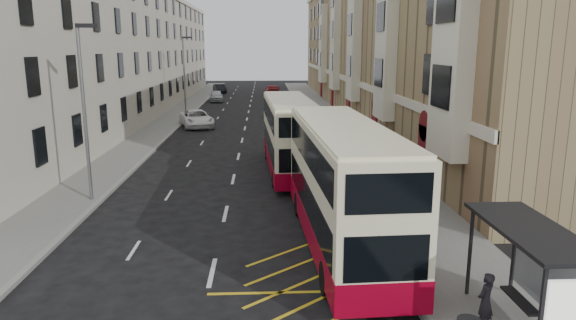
{
  "coord_description": "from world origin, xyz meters",
  "views": [
    {
      "loc": [
        1.74,
        -11.52,
        7.16
      ],
      "look_at": [
        2.69,
        8.79,
        2.65
      ],
      "focal_mm": 32.0,
      "sensor_mm": 36.0,
      "label": 1
    }
  ],
  "objects_px": {
    "pedestrian_far": "(384,207)",
    "car_red": "(273,90)",
    "street_lamp_near": "(85,104)",
    "white_van": "(197,119)",
    "car_silver": "(216,96)",
    "bus_shelter": "(542,261)",
    "double_decker_front": "(343,186)",
    "car_dark": "(220,89)",
    "street_lamp_far": "(185,72)",
    "double_decker_rear": "(289,135)",
    "pedestrian_near": "(485,302)"
  },
  "relations": [
    {
      "from": "street_lamp_far",
      "to": "double_decker_front",
      "type": "bearing_deg",
      "value": -73.21
    },
    {
      "from": "car_red",
      "to": "double_decker_rear",
      "type": "bearing_deg",
      "value": 88.31
    },
    {
      "from": "double_decker_front",
      "to": "pedestrian_near",
      "type": "xyz_separation_m",
      "value": [
        2.72,
        -6.01,
        -1.39
      ]
    },
    {
      "from": "car_red",
      "to": "street_lamp_far",
      "type": "bearing_deg",
      "value": 65.93
    },
    {
      "from": "street_lamp_far",
      "to": "car_red",
      "type": "bearing_deg",
      "value": 67.8
    },
    {
      "from": "car_silver",
      "to": "car_red",
      "type": "height_order",
      "value": "car_red"
    },
    {
      "from": "street_lamp_near",
      "to": "pedestrian_near",
      "type": "relative_size",
      "value": 5.25
    },
    {
      "from": "car_red",
      "to": "white_van",
      "type": "bearing_deg",
      "value": 74.22
    },
    {
      "from": "street_lamp_near",
      "to": "white_van",
      "type": "distance_m",
      "value": 23.42
    },
    {
      "from": "street_lamp_far",
      "to": "double_decker_rear",
      "type": "bearing_deg",
      "value": -68.66
    },
    {
      "from": "street_lamp_near",
      "to": "street_lamp_far",
      "type": "height_order",
      "value": "same"
    },
    {
      "from": "bus_shelter",
      "to": "double_decker_rear",
      "type": "height_order",
      "value": "double_decker_rear"
    },
    {
      "from": "double_decker_rear",
      "to": "car_dark",
      "type": "bearing_deg",
      "value": 96.37
    },
    {
      "from": "car_silver",
      "to": "car_dark",
      "type": "height_order",
      "value": "car_silver"
    },
    {
      "from": "car_dark",
      "to": "double_decker_rear",
      "type": "bearing_deg",
      "value": -96.59
    },
    {
      "from": "double_decker_front",
      "to": "pedestrian_far",
      "type": "distance_m",
      "value": 2.59
    },
    {
      "from": "double_decker_front",
      "to": "white_van",
      "type": "xyz_separation_m",
      "value": [
        -8.9,
        29.01,
        -1.54
      ]
    },
    {
      "from": "pedestrian_near",
      "to": "double_decker_rear",
      "type": "bearing_deg",
      "value": -114.86
    },
    {
      "from": "white_van",
      "to": "car_silver",
      "type": "height_order",
      "value": "white_van"
    },
    {
      "from": "pedestrian_far",
      "to": "car_silver",
      "type": "height_order",
      "value": "pedestrian_far"
    },
    {
      "from": "pedestrian_near",
      "to": "white_van",
      "type": "relative_size",
      "value": 0.28
    },
    {
      "from": "bus_shelter",
      "to": "street_lamp_far",
      "type": "bearing_deg",
      "value": 109.12
    },
    {
      "from": "double_decker_rear",
      "to": "pedestrian_near",
      "type": "distance_m",
      "value": 18.09
    },
    {
      "from": "bus_shelter",
      "to": "street_lamp_far",
      "type": "xyz_separation_m",
      "value": [
        -14.69,
        42.39,
        2.5
      ]
    },
    {
      "from": "street_lamp_near",
      "to": "bus_shelter",
      "type": "bearing_deg",
      "value": -40.14
    },
    {
      "from": "street_lamp_far",
      "to": "pedestrian_far",
      "type": "relative_size",
      "value": 4.45
    },
    {
      "from": "double_decker_front",
      "to": "pedestrian_near",
      "type": "bearing_deg",
      "value": -68.2
    },
    {
      "from": "car_silver",
      "to": "white_van",
      "type": "bearing_deg",
      "value": -94.79
    },
    {
      "from": "double_decker_front",
      "to": "white_van",
      "type": "relative_size",
      "value": 2.08
    },
    {
      "from": "double_decker_rear",
      "to": "car_red",
      "type": "bearing_deg",
      "value": 87.45
    },
    {
      "from": "street_lamp_far",
      "to": "white_van",
      "type": "distance_m",
      "value": 8.22
    },
    {
      "from": "car_dark",
      "to": "street_lamp_far",
      "type": "bearing_deg",
      "value": -108.05
    },
    {
      "from": "car_silver",
      "to": "bus_shelter",
      "type": "bearing_deg",
      "value": -82.52
    },
    {
      "from": "double_decker_front",
      "to": "pedestrian_near",
      "type": "distance_m",
      "value": 6.74
    },
    {
      "from": "double_decker_front",
      "to": "double_decker_rear",
      "type": "xyz_separation_m",
      "value": [
        -1.33,
        11.58,
        -0.14
      ]
    },
    {
      "from": "double_decker_rear",
      "to": "car_red",
      "type": "height_order",
      "value": "double_decker_rear"
    },
    {
      "from": "street_lamp_near",
      "to": "car_silver",
      "type": "bearing_deg",
      "value": 87.7
    },
    {
      "from": "street_lamp_near",
      "to": "white_van",
      "type": "xyz_separation_m",
      "value": [
        1.96,
        23.01,
        -3.87
      ]
    },
    {
      "from": "street_lamp_far",
      "to": "double_decker_front",
      "type": "xyz_separation_m",
      "value": [
        10.86,
        -35.99,
        -2.33
      ]
    },
    {
      "from": "double_decker_front",
      "to": "car_dark",
      "type": "distance_m",
      "value": 64.67
    },
    {
      "from": "bus_shelter",
      "to": "street_lamp_near",
      "type": "distance_m",
      "value": 19.38
    },
    {
      "from": "pedestrian_far",
      "to": "double_decker_front",
      "type": "bearing_deg",
      "value": 64.23
    },
    {
      "from": "pedestrian_far",
      "to": "car_red",
      "type": "xyz_separation_m",
      "value": [
        -3.32,
        57.66,
        -0.27
      ]
    },
    {
      "from": "car_silver",
      "to": "car_dark",
      "type": "relative_size",
      "value": 1.03
    },
    {
      "from": "street_lamp_far",
      "to": "double_decker_front",
      "type": "height_order",
      "value": "street_lamp_far"
    },
    {
      "from": "double_decker_front",
      "to": "white_van",
      "type": "height_order",
      "value": "double_decker_front"
    },
    {
      "from": "street_lamp_near",
      "to": "street_lamp_far",
      "type": "bearing_deg",
      "value": 90.0
    },
    {
      "from": "double_decker_front",
      "to": "car_dark",
      "type": "relative_size",
      "value": 2.73
    },
    {
      "from": "bus_shelter",
      "to": "pedestrian_far",
      "type": "relative_size",
      "value": 2.37
    },
    {
      "from": "car_dark",
      "to": "car_red",
      "type": "bearing_deg",
      "value": -46.63
    }
  ]
}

